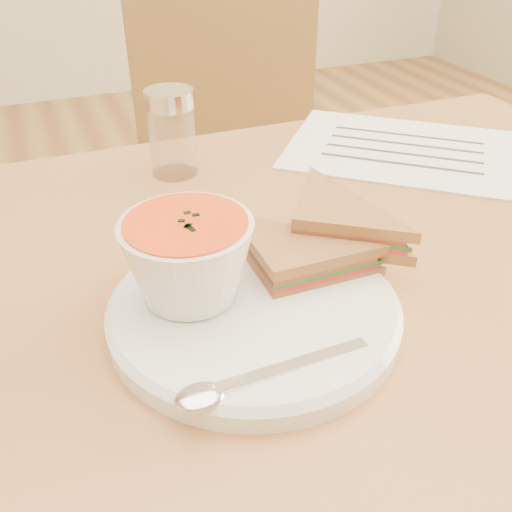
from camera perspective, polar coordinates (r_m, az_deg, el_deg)
name	(u,v)px	position (r m, az deg, el deg)	size (l,w,h in m)	color
dining_table	(309,474)	(0.86, 5.36, -20.89)	(1.00, 0.70, 0.75)	#A56433
chair_far	(247,200)	(1.27, -0.88, 5.63)	(0.42, 0.42, 0.95)	brown
plate	(254,311)	(0.50, -0.21, -5.47)	(0.25, 0.25, 0.02)	white
soup_bowl	(189,263)	(0.48, -6.75, -0.69)	(0.11, 0.11, 0.08)	white
sandwich_half_a	(274,289)	(0.48, 1.77, -3.34)	(0.11, 0.11, 0.03)	#A06A38
sandwich_half_b	(291,236)	(0.52, 3.51, 2.04)	(0.11, 0.11, 0.04)	#A06A38
spoon	(270,374)	(0.42, 1.36, -11.70)	(0.18, 0.04, 0.01)	silver
paper_menu	(404,150)	(0.84, 14.58, 10.26)	(0.32, 0.23, 0.00)	white
condiment_shaker	(172,133)	(0.74, -8.40, 12.07)	(0.06, 0.06, 0.11)	silver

